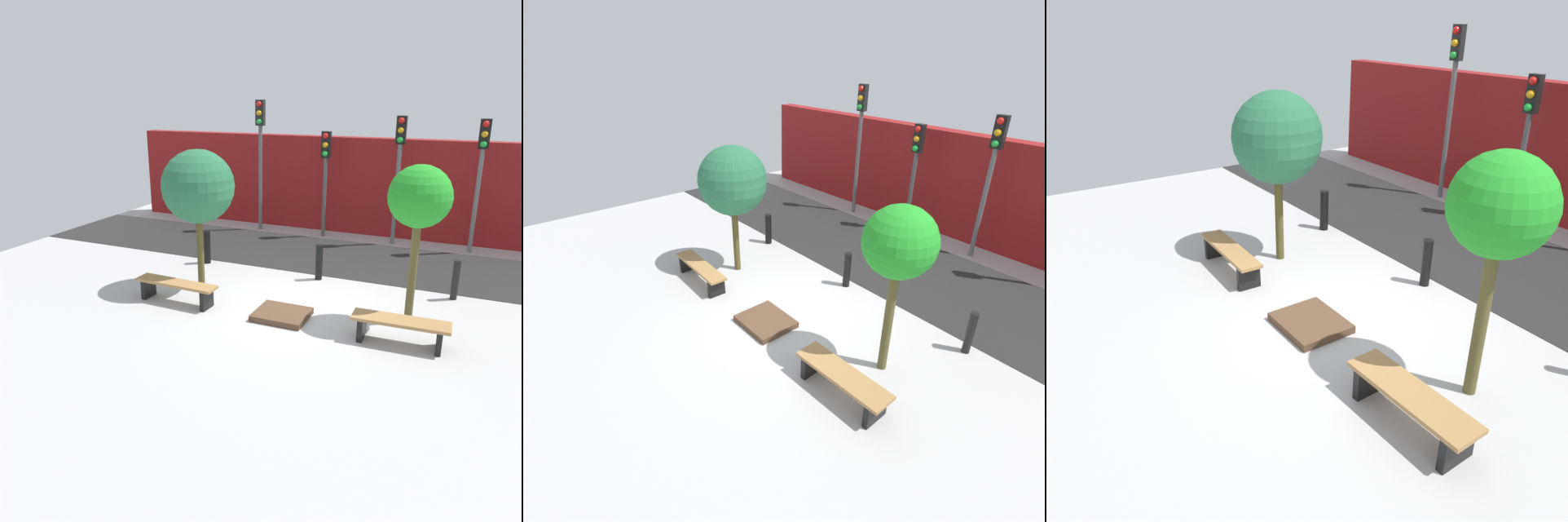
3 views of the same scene
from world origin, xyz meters
TOP-DOWN VIEW (x-y plane):
  - ground_plane at (0.00, 0.00)m, footprint 18.00×18.00m
  - road_strip at (0.00, 3.83)m, footprint 18.00×3.29m
  - building_facade at (0.00, 6.70)m, footprint 16.20×0.50m
  - bench_left at (-2.36, -0.70)m, footprint 1.88×0.47m
  - bench_right at (2.36, -0.70)m, footprint 1.74×0.53m
  - planter_bed at (0.00, -0.50)m, footprint 1.06×0.92m
  - tree_behind_left_bench at (-2.36, 0.35)m, footprint 1.63×1.63m
  - tree_behind_right_bench at (2.36, 0.35)m, footprint 1.18×1.18m
  - bollard_far_left at (-3.10, 1.93)m, footprint 0.19×0.19m
  - bollard_left at (0.00, 1.93)m, footprint 0.17×0.17m
  - bollard_center at (3.10, 1.93)m, footprint 0.15×0.15m
  - traffic_light_west at (-3.26, 5.76)m, footprint 0.28×0.27m
  - traffic_light_mid_west at (-1.09, 5.76)m, footprint 0.28×0.27m
  - traffic_light_mid_east at (1.09, 5.76)m, footprint 0.28×0.27m
  - traffic_light_east at (3.26, 5.76)m, footprint 0.28×0.27m

SIDE VIEW (x-z plane):
  - ground_plane at x=0.00m, z-range 0.00..0.00m
  - road_strip at x=0.00m, z-range 0.00..0.01m
  - planter_bed at x=0.00m, z-range 0.00..0.12m
  - bench_right at x=2.36m, z-range 0.10..0.58m
  - bench_left at x=-2.36m, z-range 0.11..0.58m
  - bollard_left at x=0.00m, z-range 0.00..0.87m
  - bollard_far_left at x=-3.10m, z-range 0.00..0.89m
  - bollard_center at x=3.10m, z-range 0.00..0.89m
  - building_facade at x=0.00m, z-range 0.00..3.02m
  - traffic_light_mid_west at x=-1.09m, z-range 0.63..3.87m
  - tree_behind_left_bench at x=-2.36m, z-range 0.76..3.93m
  - tree_behind_right_bench at x=2.36m, z-range 0.92..4.01m
  - traffic_light_east at x=3.26m, z-range 0.70..4.38m
  - traffic_light_mid_east at x=1.09m, z-range 0.71..4.42m
  - traffic_light_west at x=-3.26m, z-range 0.76..4.88m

